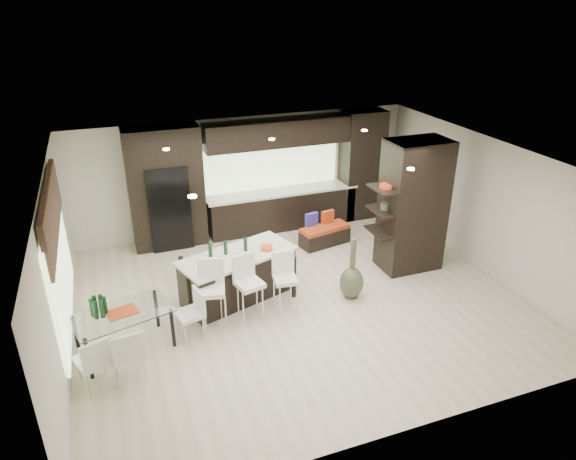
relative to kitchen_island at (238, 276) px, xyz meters
name	(u,v)px	position (x,y,z in m)	size (l,w,h in m)	color
ground	(299,298)	(1.05, -0.44, -0.45)	(8.00, 8.00, 0.00)	beige
back_wall	(245,174)	(1.05, 3.06, 0.90)	(8.00, 0.02, 2.70)	beige
left_wall	(57,272)	(-2.95, -0.44, 0.90)	(0.02, 7.00, 2.70)	beige
right_wall	(483,204)	(5.05, -0.44, 0.90)	(0.02, 7.00, 2.70)	beige
ceiling	(300,160)	(1.05, -0.44, 2.25)	(8.00, 7.00, 0.02)	white
window_left	(60,265)	(-2.91, -0.24, 0.90)	(0.04, 3.20, 1.90)	#B2D199
window_back	(270,164)	(1.65, 3.02, 1.10)	(3.40, 0.04, 1.20)	#B2D199
stone_accent	(51,212)	(-2.88, -0.24, 1.80)	(0.08, 3.00, 0.80)	brown
ceiling_spots	(295,157)	(1.05, -0.19, 2.23)	(4.00, 3.00, 0.02)	white
back_cabinetry	(270,176)	(1.55, 2.73, 0.90)	(6.80, 0.68, 2.70)	black
refrigerator	(168,206)	(-0.85, 2.68, 0.50)	(0.90, 0.68, 1.90)	black
partition_column	(413,206)	(3.65, -0.04, 0.90)	(1.20, 0.80, 2.70)	black
kitchen_island	(238,276)	(0.00, 0.00, 0.00)	(2.14, 0.92, 0.89)	black
stool_left	(213,302)	(-0.66, -0.78, 0.05)	(0.44, 0.44, 0.99)	silver
stool_mid	(250,295)	(0.00, -0.77, 0.04)	(0.43, 0.43, 0.97)	silver
stool_right	(285,289)	(0.66, -0.76, 0.01)	(0.40, 0.40, 0.90)	silver
bench	(325,235)	(2.43, 1.48, -0.23)	(1.15, 0.44, 0.44)	black
floor_vase	(352,268)	(1.98, -0.75, 0.17)	(0.45, 0.45, 1.23)	#3F4431
dining_table	(125,332)	(-2.11, -0.93, -0.09)	(1.48, 0.83, 0.71)	white
chair_near	(128,356)	(-2.11, -1.66, -0.02)	(0.46, 0.46, 0.85)	silver
chair_far	(95,363)	(-2.57, -1.66, -0.03)	(0.45, 0.45, 0.84)	silver
chair_end	(190,317)	(-1.08, -0.93, -0.06)	(0.42, 0.42, 0.77)	silver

